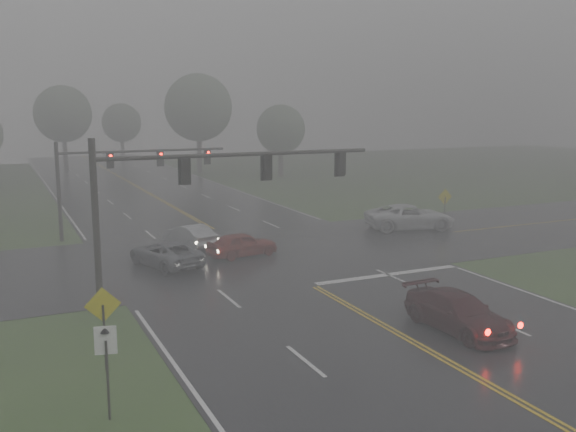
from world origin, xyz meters
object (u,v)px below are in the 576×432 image
sedan_maroon (457,331)px  signal_gantry_far (113,169)px  sedan_red (242,256)px  car_grey (166,266)px  pickup_white (410,229)px  sedan_silver (190,247)px  signal_gantry_near (189,187)px

sedan_maroon → signal_gantry_far: (-9.07, 24.27, 4.55)m
signal_gantry_far → sedan_red: bearing=-57.4°
sedan_maroon → car_grey: bearing=115.8°
pickup_white → signal_gantry_far: size_ratio=0.56×
sedan_red → signal_gantry_far: (-5.74, 8.99, 4.55)m
sedan_maroon → pickup_white: (10.49, 18.00, 0.00)m
car_grey → signal_gantry_far: 10.46m
sedan_silver → signal_gantry_far: (-3.67, 5.20, 4.55)m
sedan_maroon → sedan_silver: (-5.40, 19.07, 0.00)m
car_grey → sedan_red: bearing=167.4°
sedan_maroon → signal_gantry_far: signal_gantry_far is taller
signal_gantry_near → sedan_maroon: bearing=-43.6°
car_grey → signal_gantry_near: size_ratio=0.38×
sedan_silver → signal_gantry_near: bearing=59.8°
sedan_silver → signal_gantry_far: size_ratio=0.38×
car_grey → sedan_maroon: bearing=101.1°
sedan_silver → pickup_white: 15.93m
pickup_white → signal_gantry_near: signal_gantry_near is taller
sedan_silver → pickup_white: bearing=161.8°
signal_gantry_near → signal_gantry_far: signal_gantry_near is taller
sedan_silver → pickup_white: (15.89, -1.06, 0.00)m
sedan_silver → signal_gantry_far: bearing=-69.1°
sedan_maroon → car_grey: sedan_maroon is taller
sedan_red → signal_gantry_near: 10.29m
sedan_maroon → car_grey: size_ratio=1.01×
sedan_red → sedan_silver: bearing=19.8°
sedan_red → pickup_white: bearing=-87.7°
car_grey → pickup_white: bearing=172.3°
sedan_red → pickup_white: pickup_white is taller
sedan_maroon → pickup_white: pickup_white is taller
sedan_silver → car_grey: 4.90m
sedan_silver → signal_gantry_far: signal_gantry_far is taller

